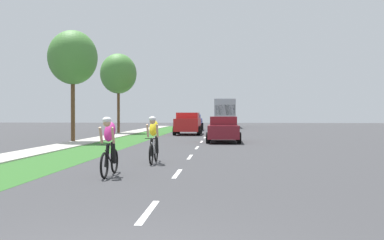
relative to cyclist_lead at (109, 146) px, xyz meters
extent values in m
plane|color=#38383A|center=(1.76, 12.89, -0.81)|extent=(120.00, 120.00, 0.00)
cube|color=#2D6026|center=(-3.00, 12.89, -0.81)|extent=(2.60, 70.00, 0.01)
cube|color=#B2ADA3|center=(-5.13, 12.89, -0.81)|extent=(1.66, 70.00, 0.10)
cube|color=white|center=(1.76, -4.11, -0.81)|extent=(0.12, 1.80, 0.01)
cube|color=white|center=(1.76, 0.56, -0.81)|extent=(0.12, 1.80, 0.01)
cube|color=white|center=(1.76, 5.23, -0.81)|extent=(0.12, 1.80, 0.01)
cube|color=white|center=(1.76, 9.89, -0.81)|extent=(0.12, 1.80, 0.01)
cube|color=white|center=(1.76, 14.56, -0.81)|extent=(0.12, 1.80, 0.01)
cube|color=white|center=(1.76, 19.23, -0.81)|extent=(0.12, 1.80, 0.01)
cube|color=white|center=(1.76, 23.89, -0.81)|extent=(0.12, 1.80, 0.01)
cube|color=white|center=(1.76, 28.56, -0.81)|extent=(0.12, 1.80, 0.01)
cube|color=white|center=(1.76, 33.23, -0.81)|extent=(0.12, 1.80, 0.01)
cube|color=white|center=(1.76, 37.89, -0.81)|extent=(0.12, 1.80, 0.01)
cube|color=white|center=(1.76, 42.56, -0.81)|extent=(0.12, 1.80, 0.01)
torus|color=black|center=(0.00, 0.55, -0.47)|extent=(0.06, 0.68, 0.68)
torus|color=black|center=(0.00, -0.49, -0.47)|extent=(0.06, 0.68, 0.68)
cylinder|color=black|center=(0.00, -0.07, -0.29)|extent=(0.04, 0.59, 0.43)
cylinder|color=black|center=(0.00, 0.21, -0.19)|extent=(0.04, 0.04, 0.55)
cylinder|color=black|center=(0.00, -0.02, 0.04)|extent=(0.03, 0.55, 0.03)
cylinder|color=black|center=(0.00, -0.47, 0.05)|extent=(0.42, 0.02, 0.02)
ellipsoid|color=#CC2D8C|center=(0.00, 0.05, 0.37)|extent=(0.30, 0.54, 0.63)
sphere|color=tan|center=(0.00, -0.23, 0.61)|extent=(0.20, 0.20, 0.20)
ellipsoid|color=white|center=(0.00, -0.23, 0.69)|extent=(0.24, 0.28, 0.16)
cylinder|color=tan|center=(-0.16, -0.23, 0.29)|extent=(0.07, 0.26, 0.45)
cylinder|color=tan|center=(0.16, -0.23, 0.29)|extent=(0.07, 0.26, 0.45)
cylinder|color=black|center=(-0.10, 0.13, -0.29)|extent=(0.10, 0.30, 0.60)
cylinder|color=black|center=(0.10, 0.08, -0.19)|extent=(0.10, 0.25, 0.61)
torus|color=black|center=(0.70, 3.64, -0.47)|extent=(0.06, 0.68, 0.68)
torus|color=black|center=(0.70, 2.60, -0.47)|extent=(0.06, 0.68, 0.68)
cylinder|color=silver|center=(0.70, 3.02, -0.29)|extent=(0.04, 0.59, 0.43)
cylinder|color=silver|center=(0.70, 3.30, -0.19)|extent=(0.04, 0.04, 0.55)
cylinder|color=silver|center=(0.70, 3.07, 0.04)|extent=(0.03, 0.55, 0.03)
cylinder|color=black|center=(0.70, 2.62, 0.05)|extent=(0.42, 0.02, 0.02)
ellipsoid|color=yellow|center=(0.70, 3.14, 0.37)|extent=(0.30, 0.54, 0.63)
sphere|color=tan|center=(0.70, 2.86, 0.61)|extent=(0.20, 0.20, 0.20)
ellipsoid|color=white|center=(0.70, 2.86, 0.69)|extent=(0.24, 0.28, 0.16)
cylinder|color=tan|center=(0.54, 2.86, 0.29)|extent=(0.07, 0.26, 0.45)
cylinder|color=tan|center=(0.86, 2.86, 0.29)|extent=(0.07, 0.26, 0.45)
cylinder|color=black|center=(0.60, 3.22, -0.29)|extent=(0.10, 0.30, 0.60)
cylinder|color=black|center=(0.80, 3.17, -0.19)|extent=(0.10, 0.25, 0.61)
cube|color=maroon|center=(3.08, 14.36, -0.17)|extent=(1.76, 4.30, 0.76)
cube|color=maroon|center=(3.08, 14.51, 0.45)|extent=(1.55, 2.24, 0.52)
cube|color=#1E2833|center=(3.08, 13.55, 0.43)|extent=(1.44, 0.08, 0.44)
cylinder|color=black|center=(2.20, 13.03, -0.49)|extent=(0.22, 0.64, 0.64)
cylinder|color=black|center=(3.96, 13.03, -0.49)|extent=(0.22, 0.64, 0.64)
cylinder|color=black|center=(2.20, 15.70, -0.49)|extent=(0.22, 0.64, 0.64)
cylinder|color=black|center=(3.96, 15.70, -0.49)|extent=(0.22, 0.64, 0.64)
cube|color=red|center=(0.21, 23.73, 0.00)|extent=(1.90, 4.70, 1.00)
cube|color=red|center=(0.21, 23.93, 0.72)|extent=(1.71, 2.91, 0.52)
cube|color=#1E2833|center=(0.21, 22.67, 0.60)|extent=(1.56, 0.08, 0.44)
cylinder|color=black|center=(-0.74, 22.32, -0.45)|extent=(0.25, 0.72, 0.72)
cylinder|color=black|center=(1.16, 22.32, -0.45)|extent=(0.25, 0.72, 0.72)
cylinder|color=black|center=(-0.74, 25.14, -0.45)|extent=(0.25, 0.72, 0.72)
cylinder|color=black|center=(1.16, 25.14, -0.45)|extent=(0.25, 0.72, 0.72)
cube|color=#23389E|center=(-0.12, 32.93, -0.09)|extent=(1.96, 5.10, 0.76)
cube|color=#23389E|center=(-0.12, 32.16, 0.51)|extent=(1.80, 1.78, 0.64)
cube|color=#1E2833|center=(-0.12, 31.45, 0.49)|extent=(1.67, 0.08, 0.52)
cube|color=#23389E|center=(-1.03, 33.95, 0.21)|extent=(0.08, 2.81, 0.40)
cube|color=#23389E|center=(0.78, 33.95, 0.21)|extent=(0.08, 2.81, 0.40)
cube|color=#23389E|center=(-0.12, 35.44, 0.21)|extent=(1.80, 0.08, 0.40)
cylinder|color=black|center=(-1.10, 31.40, -0.43)|extent=(0.26, 0.76, 0.76)
cylinder|color=black|center=(0.86, 31.40, -0.43)|extent=(0.26, 0.76, 0.76)
cylinder|color=black|center=(-1.10, 34.46, -0.43)|extent=(0.26, 0.76, 0.76)
cylinder|color=black|center=(0.86, 34.46, -0.43)|extent=(0.26, 0.76, 0.76)
cube|color=#A5A8AD|center=(3.32, 44.60, 1.12)|extent=(2.50, 11.60, 3.10)
cube|color=#1E2833|center=(3.32, 44.60, 1.52)|extent=(2.52, 10.67, 0.64)
cube|color=#1E2833|center=(3.32, 38.83, 1.37)|extent=(2.25, 0.06, 1.20)
cylinder|color=black|center=(2.07, 40.83, -0.33)|extent=(0.28, 0.96, 0.96)
cylinder|color=black|center=(4.57, 40.83, -0.33)|extent=(0.28, 0.96, 0.96)
cylinder|color=black|center=(2.07, 47.79, -0.33)|extent=(0.28, 0.96, 0.96)
cylinder|color=black|center=(4.57, 47.79, -0.33)|extent=(0.28, 0.96, 0.96)
cylinder|color=brown|center=(-5.90, 13.84, 1.13)|extent=(0.24, 0.24, 3.88)
ellipsoid|color=#478438|center=(-5.90, 13.84, 4.24)|extent=(2.92, 2.92, 3.21)
cylinder|color=brown|center=(-6.07, 25.81, 1.16)|extent=(0.24, 0.24, 3.95)
ellipsoid|color=#478438|center=(-6.07, 25.81, 4.41)|extent=(3.17, 3.17, 3.49)
camera|label=1|loc=(3.01, -11.25, 0.83)|focal=40.21mm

